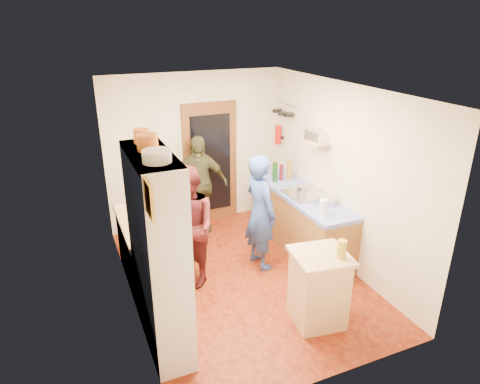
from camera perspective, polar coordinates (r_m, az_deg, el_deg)
floor at (r=6.12m, az=0.33°, el=-11.37°), size 3.00×4.00×0.02m
ceiling at (r=5.16m, az=0.39°, el=13.66°), size 3.00×4.00×0.02m
wall_back at (r=7.29m, az=-5.98°, el=5.54°), size 3.00×0.02×2.60m
wall_front at (r=3.95m, az=12.26°, el=-10.11°), size 3.00×0.02×2.60m
wall_left at (r=5.14m, az=-15.27°, el=-2.44°), size 0.02×4.00×2.60m
wall_right at (r=6.23m, az=13.21°, el=2.12°), size 0.02×4.00×2.60m
door_frame at (r=7.41m, az=-3.97°, el=3.84°), size 0.95×0.06×2.10m
door_glass at (r=7.37m, az=-3.87°, el=3.76°), size 0.70×0.02×1.70m
hutch_body at (r=4.56m, az=-10.81°, el=-8.22°), size 0.40×1.20×2.20m
hutch_top_shelf at (r=4.12m, az=-11.88°, el=4.85°), size 0.40×1.14×0.04m
plate_stack at (r=3.83m, az=-11.03°, el=4.71°), size 0.26×0.26×0.11m
orange_pot_a at (r=4.18m, az=-12.24°, el=6.49°), size 0.20×0.20×0.16m
orange_pot_b at (r=4.46m, az=-13.01°, el=7.29°), size 0.16×0.16×0.14m
left_counter_base at (r=5.98m, az=-12.15°, el=-7.95°), size 0.60×1.40×0.85m
left_counter_top at (r=5.77m, az=-12.51°, el=-4.08°), size 0.64×1.44×0.05m
toaster at (r=5.33m, az=-11.14°, el=-4.76°), size 0.30×0.23×0.20m
kettle at (r=5.54m, az=-12.72°, el=-3.87°), size 0.21×0.21×0.19m
orange_bowl at (r=5.91m, az=-12.15°, el=-2.68°), size 0.22×0.22×0.08m
chopping_board at (r=6.18m, az=-13.24°, el=-1.91°), size 0.31×0.23×0.02m
right_counter_base at (r=6.79m, az=7.99°, el=-3.86°), size 0.60×2.20×0.84m
right_counter_top at (r=6.60m, az=8.19°, el=-0.35°), size 0.62×2.22×0.06m
hob at (r=6.48m, az=8.78°, el=-0.33°), size 0.55×0.58×0.04m
pot_on_hob at (r=6.44m, az=8.38°, el=0.28°), size 0.18×0.18×0.12m
bottle_a at (r=6.95m, az=4.69°, el=2.66°), size 0.10×0.10×0.32m
bottle_b at (r=7.03m, az=5.54°, el=2.62°), size 0.07×0.07×0.26m
bottle_c at (r=7.06m, az=6.58°, el=2.95°), size 0.08×0.08×0.33m
paper_towel at (r=5.85m, az=11.06°, el=-2.06°), size 0.13×0.13×0.23m
mixing_bowl at (r=6.23m, az=11.41°, el=-1.16°), size 0.30×0.30×0.10m
island_base at (r=5.20m, az=10.39°, el=-12.72°), size 0.62×0.62×0.86m
island_top at (r=4.96m, az=10.76°, el=-8.40°), size 0.70×0.70×0.05m
cutting_board at (r=4.97m, az=9.99°, el=-8.12°), size 0.39×0.33×0.02m
oil_jar at (r=4.88m, az=13.39°, el=-7.41°), size 0.12×0.12×0.21m
pan_rail at (r=7.24m, az=6.28°, el=11.53°), size 0.02×0.65×0.02m
pan_hang_a at (r=7.09m, az=6.50°, el=10.21°), size 0.18×0.18×0.05m
pan_hang_b at (r=7.27m, az=5.71°, el=10.37°), size 0.16×0.16×0.05m
pan_hang_c at (r=7.44m, az=4.97°, el=10.75°), size 0.17×0.17×0.05m
wall_shelf at (r=6.38m, az=10.15°, el=6.62°), size 0.26×0.42×0.03m
radio at (r=6.36m, az=10.20°, el=7.40°), size 0.27×0.33×0.15m
ext_bracket at (r=7.53m, az=5.51°, el=7.28°), size 0.06×0.10×0.04m
fire_extinguisher at (r=7.49m, az=5.11°, el=7.61°), size 0.11×0.11×0.32m
picture_frame at (r=3.44m, az=-12.01°, el=-0.99°), size 0.03×0.25×0.30m
person_hob at (r=6.02m, az=3.11°, el=-2.74°), size 0.48×0.66×1.68m
person_left at (r=5.71m, az=-6.82°, el=-4.48°), size 0.80×0.93×1.66m
person_back at (r=7.11m, az=-5.48°, el=1.08°), size 1.04×0.68×1.65m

